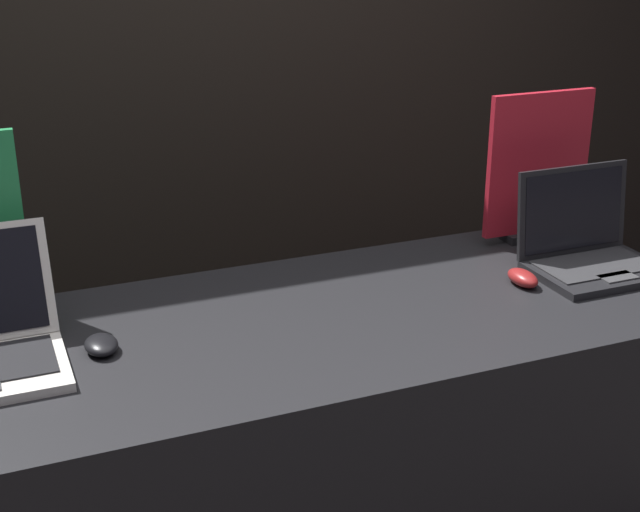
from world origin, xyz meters
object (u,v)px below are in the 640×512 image
object	(u,v)px
mouse_back	(523,278)
promo_stand_back	(538,171)
laptop_back	(588,247)
mouse_front	(101,345)

from	to	relation	value
mouse_back	promo_stand_back	world-z (taller)	promo_stand_back
laptop_back	promo_stand_back	size ratio (longest dim) A/B	0.80
mouse_front	mouse_back	bearing A→B (deg)	-1.87
mouse_front	laptop_back	world-z (taller)	laptop_back
mouse_front	promo_stand_back	xyz separation A→B (m)	(1.25, 0.24, 0.18)
mouse_front	laptop_back	size ratio (longest dim) A/B	0.29
mouse_back	promo_stand_back	xyz separation A→B (m)	(0.22, 0.27, 0.18)
promo_stand_back	laptop_back	bearing A→B (deg)	-90.00
mouse_front	mouse_back	world-z (taller)	mouse_back
laptop_back	promo_stand_back	distance (m)	0.28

